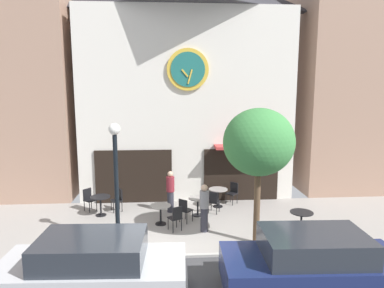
# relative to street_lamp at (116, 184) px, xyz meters

# --- Properties ---
(ground_plane) EXTENTS (27.35, 11.77, 0.13)m
(ground_plane) POSITION_rel_street_lamp_xyz_m (1.49, -1.81, -1.98)
(ground_plane) COLOR gray
(clock_building) EXTENTS (9.35, 4.38, 10.50)m
(clock_building) POSITION_rel_street_lamp_xyz_m (2.47, 5.55, 3.48)
(clock_building) COLOR silver
(clock_building) RESTS_ON ground_plane
(neighbor_building_left) EXTENTS (6.32, 3.41, 12.57)m
(neighbor_building_left) POSITION_rel_street_lamp_xyz_m (-5.76, 5.77, 4.32)
(neighbor_building_left) COLOR #9E7A66
(neighbor_building_left) RESTS_ON ground_plane
(neighbor_building_right) EXTENTS (6.26, 4.34, 13.47)m
(neighbor_building_right) POSITION_rel_street_lamp_xyz_m (11.05, 6.24, 4.77)
(neighbor_building_right) COLOR #9E7A66
(neighbor_building_right) RESTS_ON ground_plane
(street_lamp) EXTENTS (0.36, 0.36, 3.86)m
(street_lamp) POSITION_rel_street_lamp_xyz_m (0.00, 0.00, 0.00)
(street_lamp) COLOR black
(street_lamp) RESTS_ON ground_plane
(street_tree) EXTENTS (2.21, 1.99, 4.32)m
(street_tree) POSITION_rel_street_lamp_xyz_m (4.40, -0.27, 1.29)
(street_tree) COLOR brown
(street_tree) RESTS_ON ground_plane
(cafe_table_near_curb) EXTENTS (0.77, 0.77, 0.77)m
(cafe_table_near_curb) POSITION_rel_street_lamp_xyz_m (-1.02, 2.51, -1.40)
(cafe_table_near_curb) COLOR black
(cafe_table_near_curb) RESTS_ON ground_plane
(cafe_table_leftmost) EXTENTS (0.75, 0.75, 0.72)m
(cafe_table_leftmost) POSITION_rel_street_lamp_xyz_m (1.32, 1.48, -1.44)
(cafe_table_leftmost) COLOR black
(cafe_table_leftmost) RESTS_ON ground_plane
(cafe_table_center_left) EXTENTS (0.72, 0.72, 0.72)m
(cafe_table_center_left) POSITION_rel_street_lamp_xyz_m (2.74, 2.25, -1.45)
(cafe_table_center_left) COLOR black
(cafe_table_center_left) RESTS_ON ground_plane
(cafe_table_center) EXTENTS (0.78, 0.78, 0.77)m
(cafe_table_center) POSITION_rel_street_lamp_xyz_m (3.67, 3.19, -1.39)
(cafe_table_center) COLOR black
(cafe_table_center) RESTS_ON ground_plane
(cafe_table_center_right) EXTENTS (0.78, 0.78, 0.76)m
(cafe_table_center_right) POSITION_rel_street_lamp_xyz_m (6.11, 0.36, -1.40)
(cafe_table_center_right) COLOR black
(cafe_table_center_right) RESTS_ON ground_plane
(cafe_chair_curbside) EXTENTS (0.57, 0.57, 0.90)m
(cafe_chair_curbside) POSITION_rel_street_lamp_xyz_m (4.37, 3.61, -1.43)
(cafe_chair_curbside) COLOR black
(cafe_chair_curbside) RESTS_ON ground_plane
(cafe_chair_facing_street) EXTENTS (0.53, 0.53, 0.90)m
(cafe_chair_facing_street) POSITION_rel_street_lamp_xyz_m (-0.41, 2.99, -1.43)
(cafe_chair_facing_street) COLOR black
(cafe_chair_facing_street) RESTS_ON ground_plane
(cafe_chair_right_end) EXTENTS (0.56, 0.56, 0.90)m
(cafe_chair_right_end) POSITION_rel_street_lamp_xyz_m (-1.60, 3.11, -1.43)
(cafe_chair_right_end) COLOR black
(cafe_chair_right_end) RESTS_ON ground_plane
(cafe_chair_corner) EXTENTS (0.56, 0.56, 0.90)m
(cafe_chair_corner) POSITION_rel_street_lamp_xyz_m (2.20, 1.58, -1.43)
(cafe_chair_corner) COLOR black
(cafe_chair_corner) RESTS_ON ground_plane
(cafe_chair_mid_row) EXTENTS (0.53, 0.53, 0.90)m
(cafe_chair_mid_row) POSITION_rel_street_lamp_xyz_m (3.37, 2.45, -1.43)
(cafe_chair_mid_row) COLOR black
(cafe_chair_mid_row) RESTS_ON ground_plane
(cafe_chair_left_end) EXTENTS (0.54, 0.54, 0.90)m
(cafe_chair_left_end) POSITION_rel_street_lamp_xyz_m (1.86, 0.83, -1.43)
(cafe_chair_left_end) COLOR black
(cafe_chair_left_end) RESTS_ON ground_plane
(pedestrian_grey) EXTENTS (0.45, 0.45, 1.67)m
(pedestrian_grey) POSITION_rel_street_lamp_xyz_m (2.83, 0.74, -1.10)
(pedestrian_grey) COLOR #2D2D38
(pedestrian_grey) RESTS_ON ground_plane
(pedestrian_maroon) EXTENTS (0.42, 0.42, 1.67)m
(pedestrian_maroon) POSITION_rel_street_lamp_xyz_m (1.69, 2.73, -1.10)
(pedestrian_maroon) COLOR #2D2D38
(pedestrian_maroon) RESTS_ON ground_plane
(parked_car_silver) EXTENTS (4.37, 2.17, 1.55)m
(parked_car_silver) POSITION_rel_street_lamp_xyz_m (-0.16, -2.97, -1.20)
(parked_car_silver) COLOR #B7BABF
(parked_car_silver) RESTS_ON ground_plane
(parked_car_navy) EXTENTS (4.36, 2.14, 1.55)m
(parked_car_navy) POSITION_rel_street_lamp_xyz_m (5.03, -3.11, -1.20)
(parked_car_navy) COLOR navy
(parked_car_navy) RESTS_ON ground_plane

